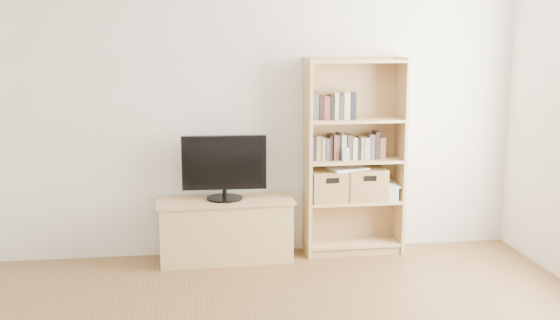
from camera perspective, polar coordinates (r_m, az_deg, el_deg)
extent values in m
cube|color=silver|center=(5.97, -1.72, 4.61)|extent=(4.50, 0.02, 2.60)
cube|color=tan|center=(5.95, -4.48, -5.76)|extent=(1.11, 0.46, 0.50)
cube|color=tan|center=(6.03, 6.08, 0.25)|extent=(0.85, 0.31, 1.69)
cube|color=black|center=(5.82, -4.56, -0.59)|extent=(0.70, 0.08, 0.55)
cube|color=#1E1E2D|center=(6.03, 6.06, 1.22)|extent=(0.89, 0.20, 0.24)
cube|color=#1E1E2D|center=(5.94, 4.36, 4.28)|extent=(0.38, 0.16, 0.20)
cube|color=white|center=(5.91, 5.44, 0.35)|extent=(0.06, 0.04, 0.10)
cube|color=#9C8046|center=(6.02, 3.97, -2.09)|extent=(0.34, 0.28, 0.26)
cube|color=#9C8046|center=(6.10, 6.99, -1.94)|extent=(0.33, 0.28, 0.27)
cube|color=white|center=(6.03, 5.53, -0.70)|extent=(0.36, 0.29, 0.02)
cube|color=silver|center=(6.17, 8.66, -2.57)|extent=(0.22, 0.29, 0.12)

